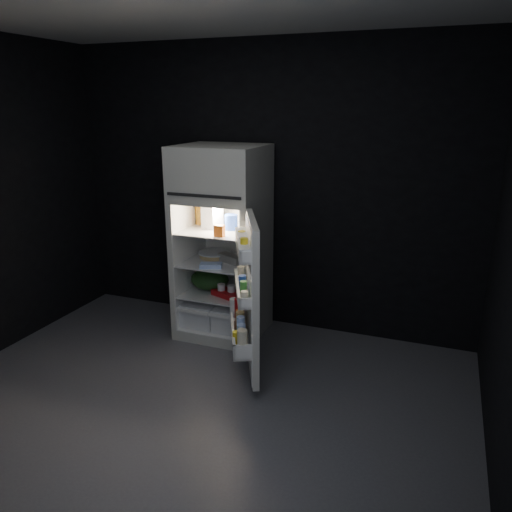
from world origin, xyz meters
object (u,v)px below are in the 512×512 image
at_px(refrigerator, 223,236).
at_px(fridge_door, 248,298).
at_px(milk_jug, 212,215).
at_px(egg_carton, 231,259).
at_px(yogurt_tray, 227,293).

xyz_separation_m(refrigerator, fridge_door, (0.54, -0.72, -0.28)).
xyz_separation_m(refrigerator, milk_jug, (-0.10, -0.02, 0.19)).
distance_m(egg_carton, yogurt_tray, 0.32).
bearing_deg(refrigerator, fridge_door, -53.14).
height_order(refrigerator, fridge_door, refrigerator).
bearing_deg(milk_jug, egg_carton, 5.79).
relative_size(refrigerator, fridge_door, 1.46).
distance_m(refrigerator, fridge_door, 0.94).
relative_size(milk_jug, egg_carton, 0.92).
height_order(refrigerator, egg_carton, refrigerator).
relative_size(fridge_door, yogurt_tray, 4.31).
xyz_separation_m(refrigerator, egg_carton, (0.10, -0.06, -0.19)).
bearing_deg(milk_jug, yogurt_tray, -16.46).
bearing_deg(yogurt_tray, egg_carton, 111.53).
xyz_separation_m(egg_carton, yogurt_tray, (0.00, -0.09, -0.31)).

